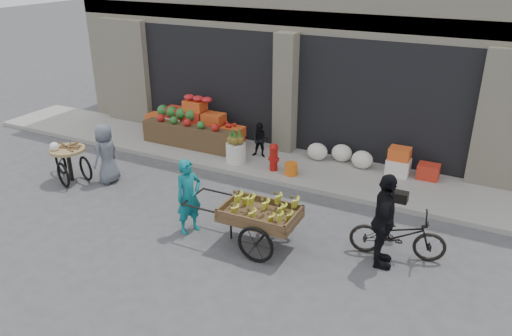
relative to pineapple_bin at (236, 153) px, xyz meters
The scene contains 15 objects.
ground 3.70m from the pineapple_bin, 78.23° to the right, with size 80.00×80.00×0.00m, color #424244.
sidewalk 0.95m from the pineapple_bin, 33.69° to the left, with size 18.00×2.20×0.12m, color gray.
building 5.41m from the pineapple_bin, 80.40° to the left, with size 14.00×6.45×7.00m.
fruit_display 1.92m from the pineapple_bin, 155.76° to the left, with size 3.10×1.12×1.24m.
pineapple_bin is the anchor object (origin of this frame).
fire_hydrant 1.11m from the pineapple_bin, ahead, with size 0.22×0.22×0.71m.
orange_bucket 1.61m from the pineapple_bin, ahead, with size 0.32×0.32×0.30m, color orange.
right_bay_goods 3.54m from the pineapple_bin, 18.10° to the left, with size 3.35×0.60×0.70m.
seated_person 0.75m from the pineapple_bin, 56.31° to the left, with size 0.45×0.35×0.93m, color black.
banana_cart 3.89m from the pineapple_bin, 54.78° to the right, with size 2.43×1.08×1.01m.
vendor_woman 3.41m from the pineapple_bin, 76.50° to the right, with size 0.56×0.37×1.54m, color #0F7079.
tricycle_cart 4.11m from the pineapple_bin, 140.38° to the right, with size 1.45×1.08×0.95m.
vendor_grey 3.23m from the pineapple_bin, 135.24° to the right, with size 0.71×0.46×1.46m, color slate.
bicycle 5.21m from the pineapple_bin, 26.44° to the right, with size 0.60×1.72×0.90m, color black.
cyclist 5.25m from the pineapple_bin, 31.35° to the right, with size 1.03×0.43×1.76m, color black.
Camera 1 is at (5.18, -6.82, 5.19)m, focal length 35.00 mm.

